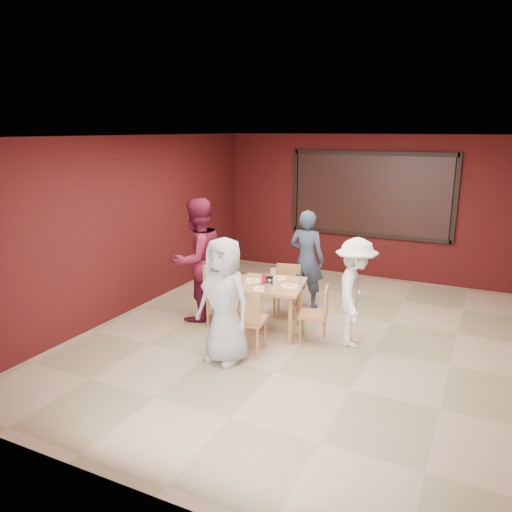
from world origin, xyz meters
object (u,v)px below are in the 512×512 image
at_px(diner_front, 224,301).
at_px(chair_right, 318,311).
at_px(chair_front, 246,317).
at_px(diner_left, 197,260).
at_px(dining_table, 270,289).
at_px(diner_back, 307,259).
at_px(chair_left, 219,290).
at_px(chair_back, 287,287).
at_px(diner_right, 355,293).

bearing_deg(diner_front, chair_right, 62.86).
distance_m(chair_right, diner_front, 1.44).
distance_m(chair_front, diner_left, 1.58).
relative_size(dining_table, diner_back, 0.67).
relative_size(dining_table, chair_right, 1.37).
height_order(dining_table, chair_left, chair_left).
distance_m(dining_table, chair_back, 0.81).
bearing_deg(diner_left, diner_right, 108.89).
distance_m(chair_back, chair_left, 1.13).
bearing_deg(dining_table, chair_left, -177.19).
bearing_deg(chair_back, diner_back, 71.49).
xyz_separation_m(dining_table, chair_front, (0.04, -0.84, -0.13)).
height_order(diner_back, diner_left, diner_left).
bearing_deg(diner_front, diner_back, 96.07).
xyz_separation_m(diner_front, diner_back, (0.23, 2.36, 0.01)).
xyz_separation_m(chair_front, diner_front, (-0.17, -0.28, 0.29)).
distance_m(chair_right, diner_right, 0.57).
distance_m(dining_table, diner_back, 1.25).
bearing_deg(diner_left, dining_table, 106.69).
bearing_deg(chair_front, diner_left, 146.39).
height_order(diner_front, diner_right, diner_front).
bearing_deg(diner_back, diner_left, 44.90).
height_order(chair_front, chair_left, chair_left).
distance_m(diner_front, diner_left, 1.58).
relative_size(dining_table, chair_left, 1.14).
distance_m(dining_table, chair_right, 0.77).
bearing_deg(chair_back, dining_table, -85.88).
xyz_separation_m(dining_table, chair_back, (-0.06, 0.78, -0.19)).
height_order(diner_left, diner_right, diner_left).
relative_size(chair_left, diner_front, 0.59).
bearing_deg(diner_front, chair_front, 70.96).
xyz_separation_m(chair_right, diner_left, (-1.97, 0.04, 0.50)).
distance_m(chair_back, diner_left, 1.49).
bearing_deg(chair_left, diner_left, 173.39).
xyz_separation_m(dining_table, chair_left, (-0.83, -0.04, -0.11)).
xyz_separation_m(chair_back, diner_front, (-0.07, -1.90, 0.36)).
bearing_deg(diner_left, chair_right, 105.89).
height_order(dining_table, diner_back, diner_back).
xyz_separation_m(chair_right, diner_right, (0.47, 0.12, 0.30)).
bearing_deg(dining_table, diner_right, 4.19).
bearing_deg(diner_front, diner_right, 53.43).
relative_size(chair_front, diner_right, 0.61).
distance_m(dining_table, chair_front, 0.85).
bearing_deg(chair_left, chair_back, 46.70).
distance_m(chair_front, diner_front, 0.44).
xyz_separation_m(chair_back, chair_right, (0.80, -0.81, -0.00)).
distance_m(chair_front, diner_right, 1.52).
xyz_separation_m(chair_front, diner_right, (1.18, 0.92, 0.23)).
xyz_separation_m(diner_left, diner_right, (2.44, 0.08, -0.20)).
distance_m(dining_table, chair_left, 0.84).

